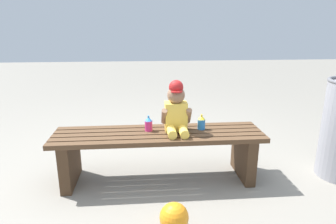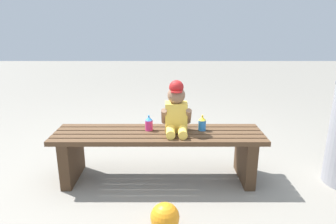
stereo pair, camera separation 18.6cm
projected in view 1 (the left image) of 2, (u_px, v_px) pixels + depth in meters
The scene contains 6 objects.
ground_plane at pixel (159, 178), 2.42m from camera, with size 16.00×16.00×0.00m, color gray.
park_bench at pixel (159, 147), 2.34m from camera, with size 1.63×0.40×0.40m.
child_figure at pixel (176, 110), 2.29m from camera, with size 0.23×0.27×0.40m.
sippy_cup_left at pixel (149, 124), 2.33m from camera, with size 0.06×0.06×0.12m.
sippy_cup_right at pixel (201, 122), 2.37m from camera, with size 0.06×0.06×0.12m.
toy_ball at pixel (174, 217), 1.79m from camera, with size 0.18×0.18×0.18m, color orange.
Camera 1 is at (-0.11, -2.17, 1.21)m, focal length 31.73 mm.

